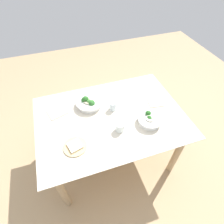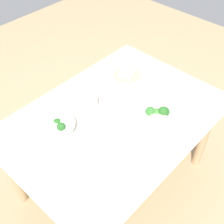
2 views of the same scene
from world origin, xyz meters
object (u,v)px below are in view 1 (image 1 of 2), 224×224
at_px(broccoli_bowl_near, 89,103).
at_px(fork_by_far_bowl, 147,138).
at_px(table_knife_left, 146,107).
at_px(napkin_folded_lower, 58,112).
at_px(broccoli_bowl_far, 150,120).
at_px(fork_by_near_bowl, 135,96).
at_px(water_glass_center, 113,106).
at_px(napkin_folded_upper, 156,102).
at_px(water_glass_side, 120,127).
at_px(bread_side_plate, 75,146).

distance_m(broccoli_bowl_near, fork_by_far_bowl, 0.70).
xyz_separation_m(table_knife_left, napkin_folded_lower, (0.88, -0.23, 0.00)).
height_order(broccoli_bowl_far, fork_by_near_bowl, broccoli_bowl_far).
height_order(water_glass_center, table_knife_left, water_glass_center).
bearing_deg(napkin_folded_upper, napkin_folded_lower, -11.03).
distance_m(water_glass_side, fork_by_near_bowl, 0.51).
height_order(fork_by_near_bowl, napkin_folded_upper, napkin_folded_upper).
bearing_deg(water_glass_center, napkin_folded_upper, 173.15).
bearing_deg(bread_side_plate, table_knife_left, -163.13).
distance_m(napkin_folded_upper, napkin_folded_lower, 1.04).
relative_size(broccoli_bowl_near, napkin_folded_upper, 1.65).
xyz_separation_m(broccoli_bowl_far, fork_by_near_bowl, (-0.03, -0.39, -0.03)).
bearing_deg(table_knife_left, fork_by_far_bowl, 172.26).
relative_size(broccoli_bowl_far, bread_side_plate, 1.15).
xyz_separation_m(broccoli_bowl_near, water_glass_side, (-0.20, 0.41, 0.00)).
bearing_deg(fork_by_far_bowl, napkin_folded_upper, 59.58).
distance_m(bread_side_plate, napkin_folded_lower, 0.48).
relative_size(fork_by_far_bowl, fork_by_near_bowl, 1.10).
height_order(water_glass_side, napkin_folded_lower, water_glass_side).
height_order(napkin_folded_upper, napkin_folded_lower, same).
bearing_deg(water_glass_side, table_knife_left, -152.44).
height_order(broccoli_bowl_near, napkin_folded_upper, broccoli_bowl_near).
xyz_separation_m(water_glass_center, table_knife_left, (-0.33, 0.09, -0.04)).
bearing_deg(water_glass_side, broccoli_bowl_near, -64.36).
height_order(fork_by_far_bowl, napkin_folded_upper, napkin_folded_upper).
bearing_deg(broccoli_bowl_near, fork_by_far_bowl, 124.93).
bearing_deg(fork_by_far_bowl, water_glass_center, 119.04).
xyz_separation_m(water_glass_center, napkin_folded_lower, (0.55, -0.14, -0.04)).
distance_m(fork_by_far_bowl, napkin_folded_upper, 0.48).
height_order(water_glass_center, napkin_folded_lower, water_glass_center).
bearing_deg(broccoli_bowl_near, fork_by_near_bowl, 178.09).
distance_m(table_knife_left, napkin_folded_upper, 0.14).
xyz_separation_m(broccoli_bowl_far, bread_side_plate, (0.73, 0.05, -0.03)).
bearing_deg(napkin_folded_upper, fork_by_near_bowl, -45.04).
distance_m(broccoli_bowl_far, table_knife_left, 0.20).
xyz_separation_m(broccoli_bowl_near, napkin_folded_upper, (-0.69, 0.19, -0.04)).
bearing_deg(fork_by_far_bowl, napkin_folded_lower, 148.37).
distance_m(water_glass_center, fork_by_near_bowl, 0.33).
xyz_separation_m(table_knife_left, napkin_folded_upper, (-0.14, -0.03, 0.00)).
bearing_deg(broccoli_bowl_far, napkin_folded_lower, -27.14).
relative_size(broccoli_bowl_far, fork_by_far_bowl, 2.23).
distance_m(bread_side_plate, fork_by_far_bowl, 0.64).
distance_m(water_glass_side, table_knife_left, 0.41).
bearing_deg(broccoli_bowl_far, fork_by_far_bowl, 58.20).
height_order(broccoli_bowl_far, fork_by_far_bowl, broccoli_bowl_far).
relative_size(bread_side_plate, table_knife_left, 1.03).
bearing_deg(napkin_folded_upper, fork_by_far_bowl, 52.52).
distance_m(broccoli_bowl_far, fork_by_near_bowl, 0.40).
xyz_separation_m(bread_side_plate, napkin_folded_lower, (0.09, -0.47, -0.01)).
relative_size(water_glass_center, napkin_folded_upper, 0.55).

